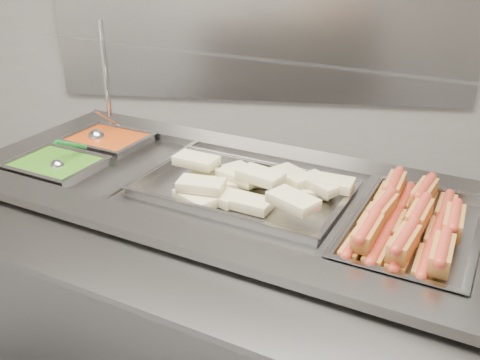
# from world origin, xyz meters

# --- Properties ---
(back_panel) EXTENTS (3.00, 0.04, 1.20)m
(back_panel) POSITION_xyz_m (0.00, 2.45, 1.20)
(back_panel) COLOR #A8A29D
(back_panel) RESTS_ON ground
(steam_counter) EXTENTS (2.13, 1.49, 0.94)m
(steam_counter) POSITION_xyz_m (0.07, 0.32, 0.47)
(steam_counter) COLOR gray
(steam_counter) RESTS_ON ground
(tray_rail) EXTENTS (1.85, 0.98, 0.05)m
(tray_rail) POSITION_xyz_m (-0.11, -0.18, 0.88)
(tray_rail) COLOR gray
(tray_rail) RESTS_ON steam_counter
(sneeze_guard) EXTENTS (1.72, 0.88, 0.46)m
(sneeze_guard) POSITION_xyz_m (0.15, 0.53, 1.31)
(sneeze_guard) COLOR silver
(sneeze_guard) RESTS_ON steam_counter
(pan_hotdogs) EXTENTS (0.53, 0.66, 0.10)m
(pan_hotdogs) POSITION_xyz_m (0.68, 0.10, 0.89)
(pan_hotdogs) COLOR gray
(pan_hotdogs) RESTS_ON steam_counter
(pan_wraps) EXTENTS (0.81, 0.64, 0.07)m
(pan_wraps) POSITION_xyz_m (0.13, 0.30, 0.91)
(pan_wraps) COLOR gray
(pan_wraps) RESTS_ON steam_counter
(pan_beans) EXTENTS (0.38, 0.34, 0.10)m
(pan_beans) POSITION_xyz_m (-0.51, 0.69, 0.89)
(pan_beans) COLOR gray
(pan_beans) RESTS_ON steam_counter
(pan_peas) EXTENTS (0.38, 0.34, 0.10)m
(pan_peas) POSITION_xyz_m (-0.61, 0.41, 0.89)
(pan_peas) COLOR gray
(pan_peas) RESTS_ON steam_counter
(hotdogs_in_buns) EXTENTS (0.41, 0.60, 0.12)m
(hotdogs_in_buns) POSITION_xyz_m (0.65, 0.10, 0.94)
(hotdogs_in_buns) COLOR #A75923
(hotdogs_in_buns) RESTS_ON pan_hotdogs
(tortilla_wraps) EXTENTS (0.66, 0.43, 0.10)m
(tortilla_wraps) POSITION_xyz_m (0.18, 0.30, 0.95)
(tortilla_wraps) COLOR beige
(tortilla_wraps) RESTS_ON pan_wraps
(ladle) EXTENTS (0.10, 0.19, 0.16)m
(ladle) POSITION_xyz_m (-0.55, 0.70, 0.94)
(ladle) COLOR silver
(ladle) RESTS_ON pan_beans
(serving_spoon) EXTENTS (0.09, 0.18, 0.14)m
(serving_spoon) POSITION_xyz_m (-0.58, 0.40, 0.94)
(serving_spoon) COLOR silver
(serving_spoon) RESTS_ON pan_peas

